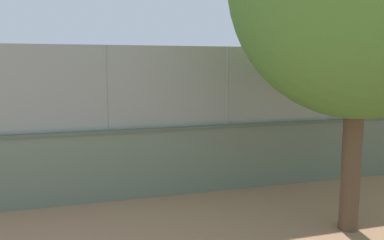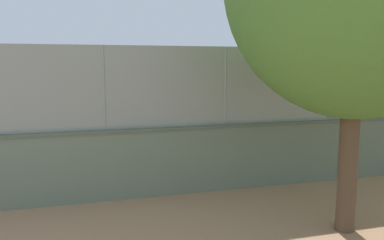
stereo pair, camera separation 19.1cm
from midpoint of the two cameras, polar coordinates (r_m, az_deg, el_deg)
name	(u,v)px [view 1 (the left image)]	position (r m, az deg, el deg)	size (l,w,h in m)	color
ground_plane	(178,130)	(21.41, -2.22, -1.51)	(260.00, 260.00, 0.00)	tan
perimeter_wall	(278,153)	(12.04, 11.83, -4.62)	(30.32, 1.19, 1.86)	slate
fence_panel_on_wall	(280,85)	(11.77, 12.11, 4.95)	(29.78, 0.82, 2.16)	gray
player_baseline_waiting	(191,114)	(21.40, -0.42, 0.83)	(1.21, 0.70, 1.48)	black
player_foreground_swinging	(113,137)	(14.30, -11.75, -2.42)	(0.73, 1.09, 1.68)	navy
sports_ball	(223,110)	(20.35, 4.28, 1.46)	(0.23, 0.23, 0.23)	white
spare_ball_by_wall	(217,169)	(13.48, 3.21, -7.05)	(0.07, 0.07, 0.07)	#3399D8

